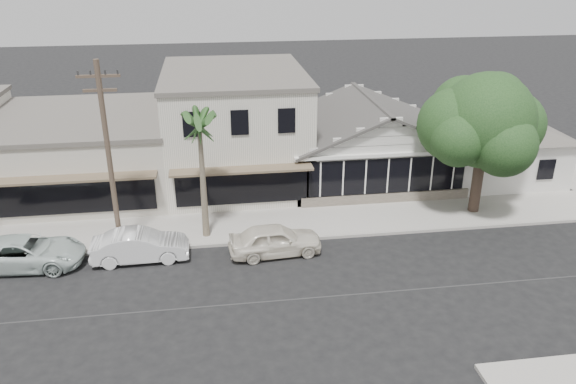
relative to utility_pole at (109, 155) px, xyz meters
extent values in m
plane|color=black|center=(9.00, -5.20, -4.79)|extent=(140.00, 140.00, 0.00)
cube|color=#9E9991|center=(1.00, 1.55, -4.71)|extent=(90.00, 3.50, 0.15)
cube|color=silver|center=(14.00, 7.30, -3.29)|extent=(10.00, 8.00, 3.00)
cube|color=black|center=(14.00, 3.24, -3.04)|extent=(8.80, 0.10, 2.00)
cube|color=#60564C|center=(14.00, 3.25, -4.44)|extent=(9.60, 0.18, 0.70)
cube|color=silver|center=(22.20, 6.30, -3.29)|extent=(6.00, 6.00, 3.00)
cube|color=silver|center=(6.00, 8.30, -1.54)|extent=(8.00, 10.00, 6.50)
cube|color=#B9B3A6|center=(-3.00, 8.30, -2.69)|extent=(10.00, 10.00, 4.20)
cylinder|color=brown|center=(0.00, 0.00, -0.29)|extent=(0.24, 0.24, 9.00)
cube|color=brown|center=(0.00, 0.00, 3.51)|extent=(1.80, 0.12, 0.12)
cube|color=brown|center=(0.00, 0.00, 2.91)|extent=(1.40, 0.12, 0.12)
imported|color=silver|center=(7.21, -1.35, -4.05)|extent=(4.43, 2.06, 1.47)
imported|color=white|center=(1.03, -1.02, -4.07)|extent=(4.40, 1.62, 1.44)
imported|color=silver|center=(-3.97, -0.89, -4.08)|extent=(5.21, 2.67, 1.41)
cylinder|color=#433129|center=(18.38, 1.57, -3.28)|extent=(0.57, 0.57, 3.02)
sphere|color=#183415|center=(18.38, 1.57, 0.39)|extent=(4.90, 4.90, 4.90)
sphere|color=#183415|center=(20.08, 2.13, -0.08)|extent=(3.58, 3.58, 3.58)
sphere|color=#183415|center=(16.87, 1.94, 0.11)|extent=(3.77, 3.77, 3.77)
sphere|color=#183415|center=(18.76, 0.15, -0.45)|extent=(3.20, 3.20, 3.20)
sphere|color=#183415|center=(17.82, 3.07, 0.68)|extent=(3.39, 3.39, 3.39)
sphere|color=#183415|center=(19.51, 2.89, 1.05)|extent=(3.02, 3.02, 3.02)
sphere|color=#183415|center=(16.69, 0.81, -0.27)|extent=(2.83, 2.83, 2.83)
cone|color=#726651|center=(4.02, 0.72, -1.98)|extent=(0.36, 0.36, 5.61)
camera|label=1|loc=(4.53, -24.26, 8.36)|focal=35.00mm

